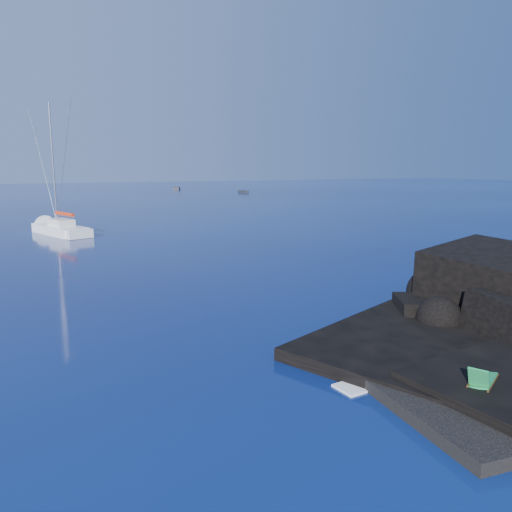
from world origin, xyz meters
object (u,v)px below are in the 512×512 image
at_px(deck_chair, 484,374).
at_px(distant_boat_b, 243,193).
at_px(distant_boat_a, 177,190).
at_px(sailboat, 60,234).

distance_m(deck_chair, distant_boat_b, 112.37).
xyz_separation_m(distant_boat_a, distant_boat_b, (10.20, -22.77, 0.00)).
bearing_deg(deck_chair, distant_boat_a, 48.38).
height_order(deck_chair, distant_boat_a, deck_chair).
height_order(distant_boat_a, distant_boat_b, distant_boat_a).
distance_m(distant_boat_a, distant_boat_b, 24.95).
bearing_deg(distant_boat_b, deck_chair, -110.65).
bearing_deg(distant_boat_b, distant_boat_a, 114.58).
relative_size(deck_chair, distant_boat_b, 0.36).
bearing_deg(sailboat, distant_boat_b, 33.97).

